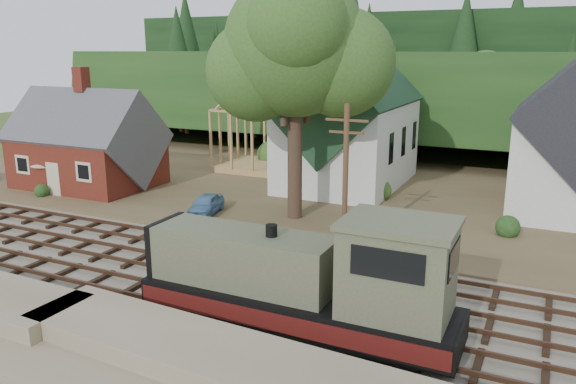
% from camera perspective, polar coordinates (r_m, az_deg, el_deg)
% --- Properties ---
extents(ground, '(140.00, 140.00, 0.00)m').
position_cam_1_polar(ground, '(28.39, -11.63, -7.86)').
color(ground, '#384C1E').
rests_on(ground, ground).
extents(embankment, '(64.00, 5.00, 1.60)m').
position_cam_1_polar(embankment, '(22.90, -24.86, -14.61)').
color(embankment, '#7F7259').
rests_on(embankment, ground).
extents(railroad_bed, '(64.00, 11.00, 0.16)m').
position_cam_1_polar(railroad_bed, '(28.36, -11.64, -7.71)').
color(railroad_bed, '#726B5B').
rests_on(railroad_bed, ground).
extents(village_flat, '(64.00, 26.00, 0.30)m').
position_cam_1_polar(village_flat, '(43.32, 2.71, 0.36)').
color(village_flat, brown).
rests_on(village_flat, ground).
extents(hillside, '(70.00, 28.96, 12.74)m').
position_cam_1_polar(hillside, '(65.72, 10.86, 4.78)').
color(hillside, '#1E3F19').
rests_on(hillside, ground).
extents(ridge, '(80.00, 20.00, 12.00)m').
position_cam_1_polar(ridge, '(81.15, 13.77, 6.40)').
color(ridge, black).
rests_on(ridge, ground).
extents(depot, '(10.80, 7.41, 9.00)m').
position_cam_1_polar(depot, '(45.83, -19.71, 4.23)').
color(depot, '#5A1B14').
rests_on(depot, village_flat).
extents(church, '(8.40, 15.17, 13.00)m').
position_cam_1_polar(church, '(43.24, 6.12, 7.06)').
color(church, silver).
rests_on(church, village_flat).
extents(timber_frame, '(8.20, 6.20, 6.99)m').
position_cam_1_polar(timber_frame, '(48.76, -1.96, 5.68)').
color(timber_frame, tan).
rests_on(timber_frame, village_flat).
extents(lattice_tower, '(3.20, 3.20, 12.12)m').
position_cam_1_polar(lattice_tower, '(53.62, 1.00, 13.72)').
color(lattice_tower, silver).
rests_on(lattice_tower, village_flat).
extents(big_tree, '(10.90, 8.40, 14.70)m').
position_cam_1_polar(big_tree, '(33.92, 1.06, 13.71)').
color(big_tree, '#38281E').
rests_on(big_tree, village_flat).
extents(telegraph_pole_near, '(2.20, 0.28, 8.00)m').
position_cam_1_polar(telegraph_pole_near, '(28.30, 5.85, 1.32)').
color(telegraph_pole_near, '#4C331E').
rests_on(telegraph_pole_near, ground).
extents(locomotive, '(12.11, 3.03, 4.84)m').
position_cam_1_polar(locomotive, '(21.15, 1.95, -9.18)').
color(locomotive, black).
rests_on(locomotive, railroad_bed).
extents(car_blue, '(2.28, 3.95, 1.26)m').
position_cam_1_polar(car_blue, '(36.32, -8.33, -1.24)').
color(car_blue, '#5184AF').
rests_on(car_blue, village_flat).
extents(patio_set, '(2.20, 2.20, 2.45)m').
position_cam_1_polar(patio_set, '(45.16, -23.36, 2.68)').
color(patio_set, silver).
rests_on(patio_set, village_flat).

